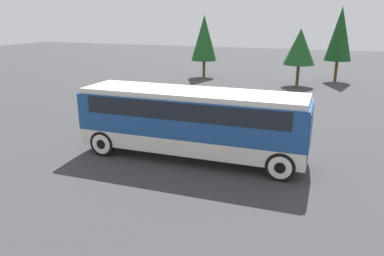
# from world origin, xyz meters

# --- Properties ---
(ground_plane) EXTENTS (120.00, 120.00, 0.00)m
(ground_plane) POSITION_xyz_m (0.00, 0.00, 0.00)
(ground_plane) COLOR #38383A
(tour_bus) EXTENTS (9.93, 2.69, 3.03)m
(tour_bus) POSITION_xyz_m (0.10, 0.00, 1.84)
(tour_bus) COLOR silver
(tour_bus) RESTS_ON ground_plane
(parked_car_near) EXTENTS (4.74, 1.86, 1.36)m
(parked_car_near) POSITION_xyz_m (0.11, 7.09, 0.69)
(parked_car_near) COLOR silver
(parked_car_near) RESTS_ON ground_plane
(parked_car_mid) EXTENTS (4.17, 1.90, 1.43)m
(parked_car_mid) POSITION_xyz_m (-5.07, 5.69, 0.70)
(parked_car_mid) COLOR maroon
(parked_car_mid) RESTS_ON ground_plane
(tree_left) EXTENTS (2.56, 2.56, 6.19)m
(tree_left) POSITION_xyz_m (-6.68, 21.82, 3.94)
(tree_left) COLOR brown
(tree_left) RESTS_ON ground_plane
(tree_center) EXTENTS (2.46, 2.46, 6.95)m
(tree_center) POSITION_xyz_m (6.05, 23.76, 4.45)
(tree_center) COLOR brown
(tree_center) RESTS_ON ground_plane
(tree_right) EXTENTS (2.78, 2.78, 5.04)m
(tree_right) POSITION_xyz_m (2.80, 20.13, 3.45)
(tree_right) COLOR brown
(tree_right) RESTS_ON ground_plane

